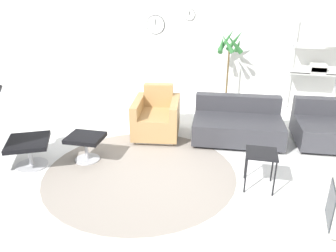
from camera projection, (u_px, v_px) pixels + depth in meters
ground_plane at (142, 164)px, 4.68m from camera, size 12.00×12.00×0.00m
wall_back at (182, 36)px, 6.90m from camera, size 12.00×0.09×2.80m
round_rug at (140, 172)px, 4.48m from camera, size 2.60×2.60×0.01m
ottoman at (86, 142)px, 4.69m from camera, size 0.50×0.42×0.39m
armchair_red at (157, 118)px, 5.53m from camera, size 0.85×0.98×0.81m
couch_low at (237, 125)px, 5.40m from camera, size 1.48×1.03×0.66m
couch_second at (332, 130)px, 5.23m from camera, size 1.20×1.01×0.66m
side_table at (261, 157)px, 4.00m from camera, size 0.38×0.38×0.48m
potted_plant at (228, 68)px, 6.53m from camera, size 0.54×0.57×1.62m
shelf_unit at (321, 60)px, 6.22m from camera, size 0.95×0.28×1.87m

